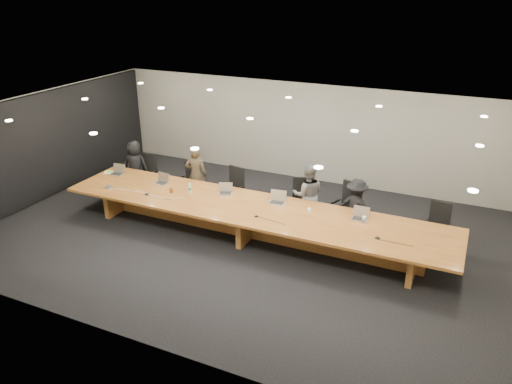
# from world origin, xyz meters

# --- Properties ---
(ground) EXTENTS (12.00, 12.00, 0.00)m
(ground) POSITION_xyz_m (0.00, 0.00, 0.00)
(ground) COLOR black
(ground) RESTS_ON ground
(back_wall) EXTENTS (12.00, 0.02, 2.80)m
(back_wall) POSITION_xyz_m (0.00, 4.00, 1.40)
(back_wall) COLOR #B3ADA3
(back_wall) RESTS_ON ground
(left_wall_panel) EXTENTS (0.08, 7.84, 2.74)m
(left_wall_panel) POSITION_xyz_m (-5.94, 0.00, 1.37)
(left_wall_panel) COLOR black
(left_wall_panel) RESTS_ON ground
(conference_table) EXTENTS (9.00, 1.80, 0.75)m
(conference_table) POSITION_xyz_m (0.00, 0.00, 0.52)
(conference_table) COLOR brown
(conference_table) RESTS_ON ground
(chair_far_left) EXTENTS (0.61, 0.61, 1.07)m
(chair_far_left) POSITION_xyz_m (-3.74, 1.23, 0.53)
(chair_far_left) COLOR black
(chair_far_left) RESTS_ON ground
(chair_left) EXTENTS (0.61, 0.61, 0.99)m
(chair_left) POSITION_xyz_m (-2.45, 1.23, 0.50)
(chair_left) COLOR black
(chair_left) RESTS_ON ground
(chair_mid_left) EXTENTS (0.66, 0.66, 1.10)m
(chair_mid_left) POSITION_xyz_m (-1.10, 1.21, 0.55)
(chair_mid_left) COLOR black
(chair_mid_left) RESTS_ON ground
(chair_mid_right) EXTENTS (0.72, 0.72, 1.10)m
(chair_mid_right) POSITION_xyz_m (0.79, 1.21, 0.55)
(chair_mid_right) COLOR black
(chair_mid_right) RESTS_ON ground
(chair_right) EXTENTS (0.77, 0.77, 1.19)m
(chair_right) POSITION_xyz_m (1.86, 1.19, 0.60)
(chair_right) COLOR black
(chair_right) RESTS_ON ground
(chair_far_right) EXTENTS (0.60, 0.60, 1.07)m
(chair_far_right) POSITION_xyz_m (3.87, 1.19, 0.53)
(chair_far_right) COLOR black
(chair_far_right) RESTS_ON ground
(person_a) EXTENTS (0.77, 0.59, 1.40)m
(person_a) POSITION_xyz_m (-4.07, 1.21, 0.70)
(person_a) COLOR black
(person_a) RESTS_ON ground
(person_b) EXTENTS (0.64, 0.51, 1.53)m
(person_b) POSITION_xyz_m (-2.12, 1.19, 0.77)
(person_b) COLOR #392E1F
(person_b) RESTS_ON ground
(person_c) EXTENTS (0.89, 0.80, 1.51)m
(person_c) POSITION_xyz_m (0.94, 1.18, 0.76)
(person_c) COLOR #575759
(person_c) RESTS_ON ground
(person_d) EXTENTS (0.96, 0.67, 1.35)m
(person_d) POSITION_xyz_m (2.11, 1.14, 0.68)
(person_d) COLOR black
(person_d) RESTS_ON ground
(laptop_a) EXTENTS (0.35, 0.27, 0.27)m
(laptop_a) POSITION_xyz_m (-4.02, 0.37, 0.88)
(laptop_a) COLOR tan
(laptop_a) RESTS_ON conference_table
(laptop_b) EXTENTS (0.36, 0.28, 0.26)m
(laptop_b) POSITION_xyz_m (-2.62, 0.32, 0.88)
(laptop_b) COLOR tan
(laptop_b) RESTS_ON conference_table
(laptop_c) EXTENTS (0.39, 0.34, 0.25)m
(laptop_c) POSITION_xyz_m (-0.86, 0.43, 0.88)
(laptop_c) COLOR tan
(laptop_c) RESTS_ON conference_table
(laptop_d) EXTENTS (0.40, 0.31, 0.29)m
(laptop_d) POSITION_xyz_m (0.46, 0.43, 0.89)
(laptop_d) COLOR #C3B595
(laptop_d) RESTS_ON conference_table
(laptop_e) EXTENTS (0.35, 0.26, 0.27)m
(laptop_e) POSITION_xyz_m (2.36, 0.39, 0.89)
(laptop_e) COLOR tan
(laptop_e) RESTS_ON conference_table
(water_bottle) EXTENTS (0.09, 0.09, 0.23)m
(water_bottle) POSITION_xyz_m (-1.63, 0.11, 0.87)
(water_bottle) COLOR silver
(water_bottle) RESTS_ON conference_table
(amber_mug) EXTENTS (0.12, 0.12, 0.11)m
(amber_mug) POSITION_xyz_m (-2.06, -0.03, 0.81)
(amber_mug) COLOR brown
(amber_mug) RESTS_ON conference_table
(paper_cup_near) EXTENTS (0.10, 0.10, 0.09)m
(paper_cup_near) POSITION_xyz_m (1.28, 0.29, 0.80)
(paper_cup_near) COLOR white
(paper_cup_near) RESTS_ON conference_table
(paper_cup_far) EXTENTS (0.11, 0.11, 0.10)m
(paper_cup_far) POSITION_xyz_m (2.46, 0.37, 0.80)
(paper_cup_far) COLOR white
(paper_cup_far) RESTS_ON conference_table
(notepad) EXTENTS (0.32, 0.29, 0.02)m
(notepad) POSITION_xyz_m (-4.29, 0.41, 0.76)
(notepad) COLOR white
(notepad) RESTS_ON conference_table
(lime_gadget) EXTENTS (0.17, 0.12, 0.03)m
(lime_gadget) POSITION_xyz_m (-4.29, 0.42, 0.78)
(lime_gadget) COLOR #74D338
(lime_gadget) RESTS_ON notepad
(av_box) EXTENTS (0.23, 0.20, 0.03)m
(av_box) POSITION_xyz_m (-3.63, -0.42, 0.76)
(av_box) COLOR #9FA0A4
(av_box) RESTS_ON conference_table
(mic_left) EXTENTS (0.14, 0.14, 0.03)m
(mic_left) POSITION_xyz_m (-2.53, -0.37, 0.76)
(mic_left) COLOR black
(mic_left) RESTS_ON conference_table
(mic_center) EXTENTS (0.13, 0.13, 0.03)m
(mic_center) POSITION_xyz_m (0.32, -0.38, 0.76)
(mic_center) COLOR black
(mic_center) RESTS_ON conference_table
(mic_right) EXTENTS (0.13, 0.13, 0.03)m
(mic_right) POSITION_xyz_m (2.88, -0.27, 0.76)
(mic_right) COLOR black
(mic_right) RESTS_ON conference_table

